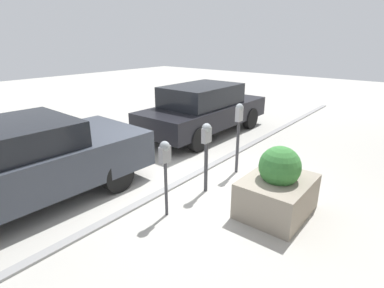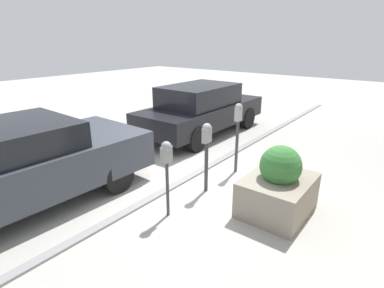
{
  "view_description": "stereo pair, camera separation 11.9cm",
  "coord_description": "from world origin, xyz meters",
  "px_view_note": "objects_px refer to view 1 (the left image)",
  "views": [
    {
      "loc": [
        -4.21,
        -3.57,
        2.77
      ],
      "look_at": [
        0.0,
        -0.15,
        0.86
      ],
      "focal_mm": 28.0,
      "sensor_mm": 36.0,
      "label": 1
    },
    {
      "loc": [
        -4.29,
        -3.48,
        2.77
      ],
      "look_at": [
        0.0,
        -0.15,
        0.86
      ],
      "focal_mm": 28.0,
      "sensor_mm": 36.0,
      "label": 2
    }
  ],
  "objects_px": {
    "parked_car_front": "(8,165)",
    "parking_meter_middle": "(239,125)",
    "parking_meter_second": "(206,144)",
    "planter_box": "(278,188)",
    "parking_meter_nearest": "(165,159)",
    "parked_car_middle": "(204,109)"
  },
  "relations": [
    {
      "from": "parking_meter_nearest",
      "to": "planter_box",
      "type": "relative_size",
      "value": 1.02
    },
    {
      "from": "parking_meter_middle",
      "to": "parking_meter_second",
      "type": "bearing_deg",
      "value": 179.86
    },
    {
      "from": "parking_meter_second",
      "to": "planter_box",
      "type": "bearing_deg",
      "value": -84.24
    },
    {
      "from": "parking_meter_middle",
      "to": "parked_car_middle",
      "type": "height_order",
      "value": "parking_meter_middle"
    },
    {
      "from": "parking_meter_nearest",
      "to": "parking_meter_second",
      "type": "xyz_separation_m",
      "value": [
        1.08,
        -0.01,
        -0.03
      ]
    },
    {
      "from": "parking_meter_second",
      "to": "parked_car_front",
      "type": "bearing_deg",
      "value": 138.6
    },
    {
      "from": "planter_box",
      "to": "parked_car_front",
      "type": "relative_size",
      "value": 0.27
    },
    {
      "from": "parking_meter_middle",
      "to": "planter_box",
      "type": "xyz_separation_m",
      "value": [
        -0.99,
        -1.36,
        -0.61
      ]
    },
    {
      "from": "parking_meter_middle",
      "to": "planter_box",
      "type": "bearing_deg",
      "value": -126.04
    },
    {
      "from": "parking_meter_middle",
      "to": "parked_car_middle",
      "type": "xyz_separation_m",
      "value": [
        1.81,
        2.26,
        -0.28
      ]
    },
    {
      "from": "parking_meter_middle",
      "to": "parked_car_middle",
      "type": "bearing_deg",
      "value": 51.29
    },
    {
      "from": "parking_meter_nearest",
      "to": "parking_meter_middle",
      "type": "distance_m",
      "value": 2.21
    },
    {
      "from": "planter_box",
      "to": "parked_car_middle",
      "type": "xyz_separation_m",
      "value": [
        2.8,
        3.62,
        0.33
      ]
    },
    {
      "from": "parking_meter_second",
      "to": "planter_box",
      "type": "xyz_separation_m",
      "value": [
        0.14,
        -1.37,
        -0.51
      ]
    },
    {
      "from": "parking_meter_second",
      "to": "planter_box",
      "type": "distance_m",
      "value": 1.47
    },
    {
      "from": "parked_car_front",
      "to": "parking_meter_middle",
      "type": "bearing_deg",
      "value": -29.63
    },
    {
      "from": "parked_car_front",
      "to": "parked_car_middle",
      "type": "relative_size",
      "value": 1.06
    },
    {
      "from": "planter_box",
      "to": "parking_meter_middle",
      "type": "bearing_deg",
      "value": 53.96
    },
    {
      "from": "planter_box",
      "to": "parking_meter_nearest",
      "type": "bearing_deg",
      "value": 131.53
    },
    {
      "from": "planter_box",
      "to": "parked_car_middle",
      "type": "bearing_deg",
      "value": 52.27
    },
    {
      "from": "parking_meter_middle",
      "to": "parked_car_middle",
      "type": "distance_m",
      "value": 2.91
    },
    {
      "from": "planter_box",
      "to": "parked_car_middle",
      "type": "relative_size",
      "value": 0.28
    }
  ]
}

